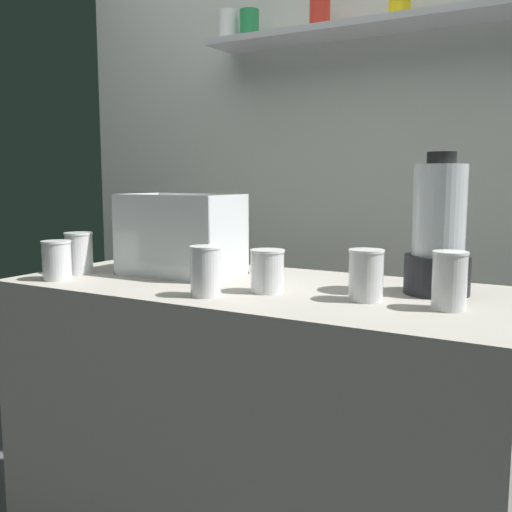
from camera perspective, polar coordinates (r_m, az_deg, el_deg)
The scene contains 10 objects.
counter at distance 1.75m, azimuth 0.00°, elevation -17.44°, with size 1.40×0.64×0.90m, color #9E998E.
back_wall_unit at distance 2.29m, azimuth 9.59°, elevation 9.36°, with size 2.60×0.24×2.50m.
carrot_display_bin at distance 1.79m, azimuth -7.48°, elevation 0.74°, with size 0.35×0.22×0.25m.
blender_pitcher at distance 1.53m, azimuth 17.58°, elevation 1.91°, with size 0.17×0.17×0.36m.
juice_cup_orange_far_left at distance 1.88m, azimuth -17.08°, elevation 0.04°, with size 0.09×0.09×0.13m.
juice_cup_mango_left at distance 1.78m, azimuth -19.07°, elevation -0.63°, with size 0.09×0.09×0.11m.
juice_cup_beet_middle at distance 1.45m, azimuth -5.00°, elevation -1.82°, with size 0.08×0.08×0.13m.
juice_cup_orange_right at distance 1.50m, azimuth 1.13°, elevation -1.78°, with size 0.09×0.09×0.11m.
juice_cup_beet_far_right at distance 1.42m, azimuth 10.81°, elevation -2.22°, with size 0.09×0.09×0.12m.
juice_cup_beet_rightmost at distance 1.37m, azimuth 18.55°, elevation -2.71°, with size 0.08×0.08×0.13m.
Camera 1 is at (0.78, -1.38, 1.19)m, focal length 40.50 mm.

